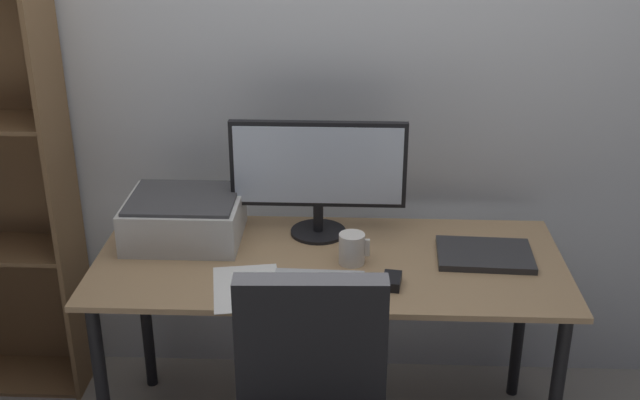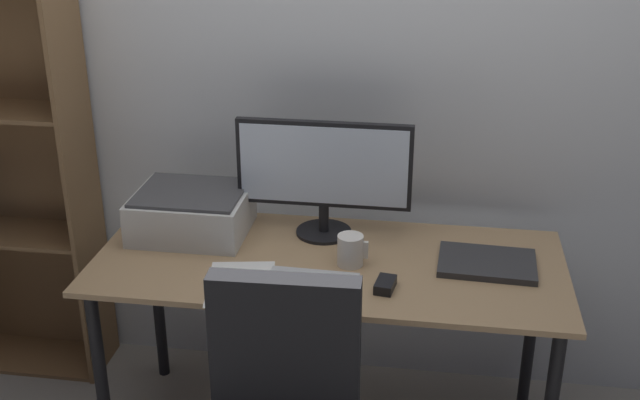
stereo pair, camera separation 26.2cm
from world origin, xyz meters
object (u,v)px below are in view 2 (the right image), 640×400
object	(u,v)px
desk	(328,282)
monitor	(324,170)
coffee_mug	(351,250)
laptop	(487,263)
printer	(192,212)
keyboard	(313,280)
mouse	(385,285)
bookshelf	(11,173)

from	to	relation	value
desk	monitor	world-z (taller)	monitor
coffee_mug	laptop	bearing A→B (deg)	7.26
printer	coffee_mug	bearing A→B (deg)	-15.34
coffee_mug	printer	xyz separation A→B (m)	(-0.59, 0.16, 0.03)
monitor	keyboard	xyz separation A→B (m)	(0.02, -0.36, -0.24)
desk	coffee_mug	xyz separation A→B (m)	(0.08, -0.02, 0.14)
monitor	mouse	world-z (taller)	monitor
laptop	printer	xyz separation A→B (m)	(-1.05, 0.11, 0.07)
desk	bookshelf	bearing A→B (deg)	165.45
printer	bookshelf	xyz separation A→B (m)	(-0.80, 0.20, 0.03)
desk	bookshelf	xyz separation A→B (m)	(-1.32, 0.34, 0.19)
coffee_mug	desk	bearing A→B (deg)	164.92
coffee_mug	laptop	world-z (taller)	coffee_mug
keyboard	coffee_mug	distance (m)	0.18
mouse	desk	bearing A→B (deg)	148.65
mouse	coffee_mug	world-z (taller)	coffee_mug
desk	printer	distance (m)	0.56
mouse	laptop	bearing A→B (deg)	40.84
laptop	desk	bearing A→B (deg)	-173.37
laptop	printer	bearing A→B (deg)	176.86
keyboard	desk	bearing A→B (deg)	81.63
mouse	bookshelf	xyz separation A→B (m)	(-1.52, 0.51, 0.09)
coffee_mug	keyboard	bearing A→B (deg)	-126.96
mouse	bookshelf	bearing A→B (deg)	169.75
mouse	bookshelf	size ratio (longest dim) A/B	0.06
coffee_mug	bookshelf	size ratio (longest dim) A/B	0.06
desk	keyboard	xyz separation A→B (m)	(-0.03, -0.16, 0.09)
laptop	keyboard	bearing A→B (deg)	-157.93
printer	desk	bearing A→B (deg)	-15.38
laptop	bookshelf	distance (m)	1.87
keyboard	mouse	world-z (taller)	mouse
desk	mouse	world-z (taller)	mouse
coffee_mug	bookshelf	xyz separation A→B (m)	(-1.39, 0.36, 0.05)
coffee_mug	laptop	size ratio (longest dim) A/B	0.33
monitor	printer	size ratio (longest dim) A/B	1.55
desk	printer	bearing A→B (deg)	164.62
bookshelf	keyboard	bearing A→B (deg)	-21.25
coffee_mug	printer	world-z (taller)	printer
mouse	coffee_mug	size ratio (longest dim) A/B	0.90
desk	monitor	bearing A→B (deg)	103.02
mouse	printer	bearing A→B (deg)	164.98
monitor	keyboard	distance (m)	0.43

